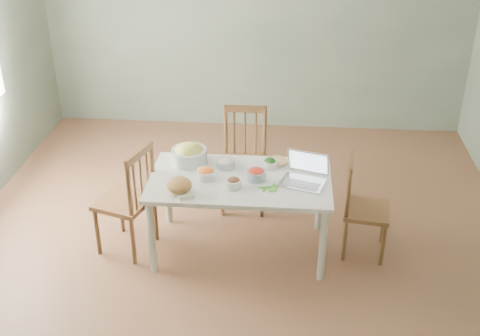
# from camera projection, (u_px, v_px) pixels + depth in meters

# --- Properties ---
(floor) EXTENTS (5.00, 5.00, 0.00)m
(floor) POSITION_uv_depth(u_px,v_px,m) (238.00, 239.00, 5.49)
(floor) COLOR brown
(floor) RESTS_ON ground
(wall_back) EXTENTS (5.00, 0.00, 2.70)m
(wall_back) POSITION_uv_depth(u_px,v_px,m) (256.00, 18.00, 7.04)
(wall_back) COLOR gray
(wall_back) RESTS_ON ground
(wall_front) EXTENTS (5.00, 0.00, 2.70)m
(wall_front) POSITION_uv_depth(u_px,v_px,m) (187.00, 314.00, 2.66)
(wall_front) COLOR gray
(wall_front) RESTS_ON ground
(dining_table) EXTENTS (1.50, 0.85, 0.70)m
(dining_table) POSITION_uv_depth(u_px,v_px,m) (240.00, 215.00, 5.19)
(dining_table) COLOR silver
(dining_table) RESTS_ON floor
(chair_far) EXTENTS (0.44, 0.42, 0.98)m
(chair_far) POSITION_uv_depth(u_px,v_px,m) (244.00, 162.00, 5.75)
(chair_far) COLOR brown
(chair_far) RESTS_ON floor
(chair_left) EXTENTS (0.53, 0.54, 0.99)m
(chair_left) POSITION_uv_depth(u_px,v_px,m) (124.00, 199.00, 5.15)
(chair_left) COLOR brown
(chair_left) RESTS_ON floor
(chair_right) EXTENTS (0.42, 0.43, 0.88)m
(chair_right) POSITION_uv_depth(u_px,v_px,m) (367.00, 208.00, 5.12)
(chair_right) COLOR brown
(chair_right) RESTS_ON floor
(bread_boule) EXTENTS (0.23, 0.23, 0.13)m
(bread_boule) POSITION_uv_depth(u_px,v_px,m) (179.00, 185.00, 4.80)
(bread_boule) COLOR #B17A48
(bread_boule) RESTS_ON dining_table
(butter_stick) EXTENTS (0.12, 0.08, 0.03)m
(butter_stick) POSITION_uv_depth(u_px,v_px,m) (186.00, 197.00, 4.74)
(butter_stick) COLOR white
(butter_stick) RESTS_ON dining_table
(bowl_squash) EXTENTS (0.33, 0.33, 0.18)m
(bowl_squash) POSITION_uv_depth(u_px,v_px,m) (189.00, 154.00, 5.22)
(bowl_squash) COLOR #F2D45E
(bowl_squash) RESTS_ON dining_table
(bowl_carrot) EXTENTS (0.17, 0.17, 0.09)m
(bowl_carrot) POSITION_uv_depth(u_px,v_px,m) (206.00, 173.00, 5.01)
(bowl_carrot) COLOR #FF5519
(bowl_carrot) RESTS_ON dining_table
(bowl_onion) EXTENTS (0.17, 0.17, 0.09)m
(bowl_onion) POSITION_uv_depth(u_px,v_px,m) (225.00, 163.00, 5.18)
(bowl_onion) COLOR beige
(bowl_onion) RESTS_ON dining_table
(bowl_mushroom) EXTENTS (0.16, 0.16, 0.09)m
(bowl_mushroom) POSITION_uv_depth(u_px,v_px,m) (233.00, 183.00, 4.88)
(bowl_mushroom) COLOR #3A180D
(bowl_mushroom) RESTS_ON dining_table
(bowl_redpep) EXTENTS (0.21, 0.21, 0.10)m
(bowl_redpep) POSITION_uv_depth(u_px,v_px,m) (256.00, 174.00, 4.99)
(bowl_redpep) COLOR #B83525
(bowl_redpep) RESTS_ON dining_table
(bowl_broccoli) EXTENTS (0.13, 0.13, 0.08)m
(bowl_broccoli) POSITION_uv_depth(u_px,v_px,m) (270.00, 163.00, 5.19)
(bowl_broccoli) COLOR #10330F
(bowl_broccoli) RESTS_ON dining_table
(flatbread) EXTENTS (0.26, 0.26, 0.02)m
(flatbread) POSITION_uv_depth(u_px,v_px,m) (277.00, 161.00, 5.28)
(flatbread) COLOR tan
(flatbread) RESTS_ON dining_table
(basil_bunch) EXTENTS (0.18, 0.18, 0.02)m
(basil_bunch) POSITION_uv_depth(u_px,v_px,m) (268.00, 187.00, 4.88)
(basil_bunch) COLOR #26830D
(basil_bunch) RESTS_ON dining_table
(laptop) EXTENTS (0.42, 0.40, 0.24)m
(laptop) POSITION_uv_depth(u_px,v_px,m) (303.00, 171.00, 4.89)
(laptop) COLOR silver
(laptop) RESTS_ON dining_table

